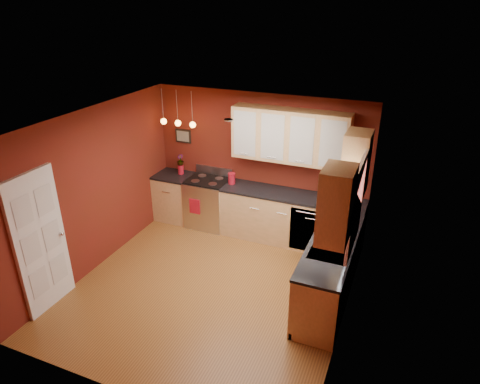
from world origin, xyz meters
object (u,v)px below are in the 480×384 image
at_px(red_canister, 232,178).
at_px(coffee_maker, 330,191).
at_px(sink, 330,250).
at_px(soap_pump, 340,248).
at_px(gas_range, 208,202).

height_order(red_canister, coffee_maker, coffee_maker).
distance_m(sink, coffee_maker, 1.65).
height_order(sink, coffee_maker, coffee_maker).
distance_m(sink, soap_pump, 0.21).
relative_size(gas_range, red_canister, 5.39).
bearing_deg(red_canister, gas_range, -176.22).
height_order(gas_range, sink, sink).
xyz_separation_m(gas_range, red_canister, (0.48, 0.03, 0.56)).
relative_size(sink, soap_pump, 3.42).
xyz_separation_m(sink, soap_pump, (0.14, -0.10, 0.13)).
xyz_separation_m(gas_range, sink, (2.62, -1.50, 0.43)).
relative_size(gas_range, coffee_maker, 3.83).
bearing_deg(gas_range, soap_pump, -30.09).
bearing_deg(gas_range, coffee_maker, 2.73).
relative_size(gas_range, soap_pump, 5.42).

